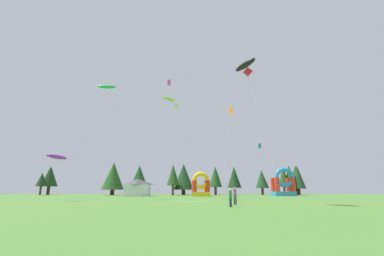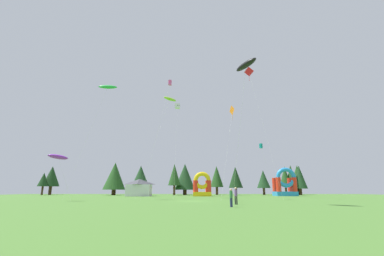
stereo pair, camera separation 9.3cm
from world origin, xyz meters
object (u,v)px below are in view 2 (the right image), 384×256
object	(u,v)px
kite_pink_box	(170,83)
inflatable_yellow_castle	(202,188)
inflatable_orange_dome	(285,185)
person_left_edge	(236,194)
person_midfield	(231,196)
kite_black_parafoil	(246,65)
kite_red_diamond	(249,73)
kite_white_box	(177,106)
kite_lime_parafoil	(170,99)
festival_tent	(139,188)
kite_purple_parafoil	(58,157)
kite_green_parafoil	(108,87)
kite_orange_diamond	(233,111)
kite_teal_box	(261,146)

from	to	relation	value
kite_pink_box	inflatable_yellow_castle	distance (m)	31.08
inflatable_orange_dome	inflatable_yellow_castle	bearing A→B (deg)	-174.56
person_left_edge	person_midfield	bearing A→B (deg)	-103.10
kite_black_parafoil	kite_red_diamond	bearing A→B (deg)	76.24
kite_white_box	person_left_edge	bearing A→B (deg)	-66.09
person_left_edge	inflatable_yellow_castle	bearing A→B (deg)	95.56
kite_white_box	inflatable_orange_dome	size ratio (longest dim) A/B	2.47
kite_lime_parafoil	person_left_edge	world-z (taller)	kite_lime_parafoil
inflatable_orange_dome	festival_tent	world-z (taller)	inflatable_orange_dome
kite_pink_box	kite_black_parafoil	world-z (taller)	kite_pink_box
kite_red_diamond	kite_black_parafoil	xyz separation A→B (m)	(-4.45, -18.18, -7.33)
kite_red_diamond	kite_pink_box	bearing A→B (deg)	-156.00
kite_purple_parafoil	kite_green_parafoil	distance (m)	15.64
inflatable_orange_dome	kite_black_parafoil	bearing A→B (deg)	-113.18
kite_orange_diamond	festival_tent	bearing A→B (deg)	135.27
kite_teal_box	kite_green_parafoil	bearing A→B (deg)	-153.46
kite_red_diamond	kite_black_parafoil	distance (m)	20.10
kite_green_parafoil	inflatable_yellow_castle	world-z (taller)	kite_green_parafoil
person_left_edge	kite_pink_box	bearing A→B (deg)	129.31
kite_lime_parafoil	kite_red_diamond	distance (m)	17.34
kite_green_parafoil	festival_tent	distance (m)	27.87
kite_pink_box	kite_orange_diamond	bearing A→B (deg)	25.18
kite_pink_box	kite_white_box	size ratio (longest dim) A/B	1.12
festival_tent	kite_red_diamond	bearing A→B (deg)	-38.17
kite_red_diamond	kite_orange_diamond	xyz separation A→B (m)	(-3.64, -1.34, -8.11)
kite_teal_box	kite_green_parafoil	xyz separation A→B (m)	(-31.23, -15.60, 8.41)
kite_orange_diamond	kite_white_box	bearing A→B (deg)	174.37
kite_pink_box	kite_purple_parafoil	world-z (taller)	kite_pink_box
kite_black_parafoil	person_midfield	distance (m)	15.96
kite_purple_parafoil	kite_black_parafoil	xyz separation A→B (m)	(26.27, -9.31, 10.01)
kite_pink_box	person_midfield	bearing A→B (deg)	-64.05
kite_purple_parafoil	kite_green_parafoil	world-z (taller)	kite_green_parafoil
inflatable_orange_dome	kite_red_diamond	bearing A→B (deg)	-120.41
kite_orange_diamond	inflatable_yellow_castle	world-z (taller)	kite_orange_diamond
kite_lime_parafoil	festival_tent	bearing A→B (deg)	123.52
kite_lime_parafoil	inflatable_yellow_castle	size ratio (longest dim) A/B	3.64
kite_teal_box	kite_black_parafoil	world-z (taller)	kite_black_parafoil
kite_white_box	kite_orange_diamond	xyz separation A→B (m)	(10.16, -1.00, -1.27)
person_midfield	kite_green_parafoil	bearing A→B (deg)	100.14
kite_pink_box	kite_black_parafoil	distance (m)	15.70
kite_lime_parafoil	inflatable_orange_dome	world-z (taller)	kite_lime_parafoil
inflatable_orange_dome	kite_purple_parafoil	bearing A→B (deg)	-145.25
kite_white_box	kite_pink_box	bearing A→B (deg)	-98.48
kite_white_box	person_midfield	distance (m)	27.48
kite_lime_parafoil	festival_tent	size ratio (longest dim) A/B	3.68
person_midfield	inflatable_yellow_castle	bearing A→B (deg)	57.78
inflatable_orange_dome	kite_white_box	bearing A→B (deg)	-140.75
kite_lime_parafoil	kite_purple_parafoil	distance (m)	25.64
kite_white_box	kite_orange_diamond	distance (m)	10.28
kite_purple_parafoil	festival_tent	bearing A→B (deg)	76.78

